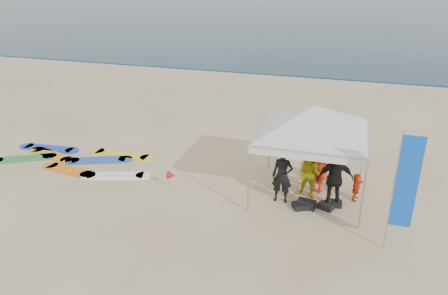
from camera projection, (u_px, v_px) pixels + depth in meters
ground at (166, 211)px, 13.37m from camera, size 120.00×120.00×0.00m
ocean at (325, 12)px, 66.22m from camera, size 160.00×84.00×0.08m
shoreline_foam at (275, 75)px, 29.41m from camera, size 160.00×1.20×0.01m
person_black_a at (282, 176)px, 13.63m from camera, size 0.65×0.43×1.77m
person_yellow at (309, 174)px, 13.91m from camera, size 0.91×0.79×1.61m
person_orange_a at (319, 167)px, 14.22m from camera, size 1.24×0.84×1.76m
person_black_b at (335, 179)px, 13.29m from camera, size 1.21×0.76×1.92m
person_orange_b at (319, 155)px, 14.95m from camera, size 1.12×1.02×1.92m
person_seated at (356, 187)px, 13.86m from camera, size 0.42×0.89×0.92m
canopy_tent at (315, 106)px, 13.20m from camera, size 4.62×4.62×3.49m
feather_flag at (405, 184)px, 10.81m from camera, size 0.57×0.04×3.37m
marker_pennant at (172, 175)px, 14.53m from camera, size 0.28×0.28×0.64m
gear_pile at (314, 205)px, 13.54m from camera, size 1.53×0.85×0.22m
surfboard_spread at (76, 160)px, 16.77m from camera, size 6.16×2.55×0.07m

